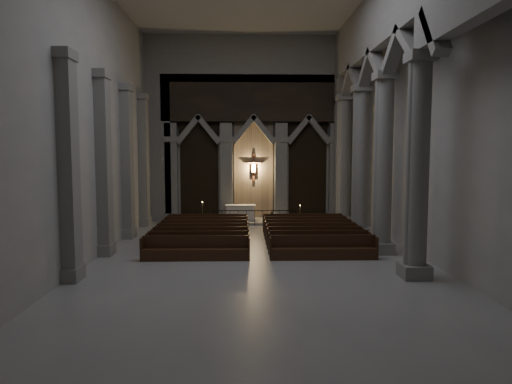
% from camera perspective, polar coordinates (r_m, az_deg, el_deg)
% --- Properties ---
extents(room, '(24.00, 24.10, 12.00)m').
position_cam_1_polar(room, '(18.77, 0.53, 14.41)').
color(room, '#9B9893').
rests_on(room, ground).
extents(sanctuary_wall, '(14.00, 0.77, 12.00)m').
position_cam_1_polar(sanctuary_wall, '(30.13, -0.30, 9.00)').
color(sanctuary_wall, gray).
rests_on(sanctuary_wall, ground).
extents(right_arcade, '(1.00, 24.00, 12.00)m').
position_cam_1_polar(right_arcade, '(21.04, 16.00, 13.83)').
color(right_arcade, gray).
rests_on(right_arcade, ground).
extents(left_pilasters, '(0.60, 13.00, 8.03)m').
position_cam_1_polar(left_pilasters, '(22.84, -17.02, 3.23)').
color(left_pilasters, gray).
rests_on(left_pilasters, ground).
extents(sanctuary_step, '(8.50, 2.60, 0.15)m').
position_cam_1_polar(sanctuary_step, '(29.47, -0.25, -3.66)').
color(sanctuary_step, gray).
rests_on(sanctuary_step, ground).
extents(altar, '(1.94, 0.78, 0.99)m').
position_cam_1_polar(altar, '(29.39, -1.96, -2.56)').
color(altar, silver).
rests_on(altar, sanctuary_step).
extents(altar_rail, '(5.10, 0.09, 1.00)m').
position_cam_1_polar(altar_rail, '(27.93, -0.18, -2.93)').
color(altar_rail, black).
rests_on(altar_rail, ground).
extents(candle_stand_left, '(0.26, 0.26, 1.53)m').
position_cam_1_polar(candle_stand_left, '(28.05, -6.70, -3.44)').
color(candle_stand_left, olive).
rests_on(candle_stand_left, ground).
extents(candle_stand_right, '(0.22, 0.22, 1.30)m').
position_cam_1_polar(candle_stand_right, '(27.99, 5.51, -3.57)').
color(candle_stand_right, olive).
rests_on(candle_stand_right, ground).
extents(pews, '(9.96, 7.16, 1.02)m').
position_cam_1_polar(pews, '(22.67, 0.16, -5.66)').
color(pews, black).
rests_on(pews, ground).
extents(worshipper, '(0.45, 0.37, 1.06)m').
position_cam_1_polar(worshipper, '(26.59, 2.11, -3.63)').
color(worshipper, black).
rests_on(worshipper, ground).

